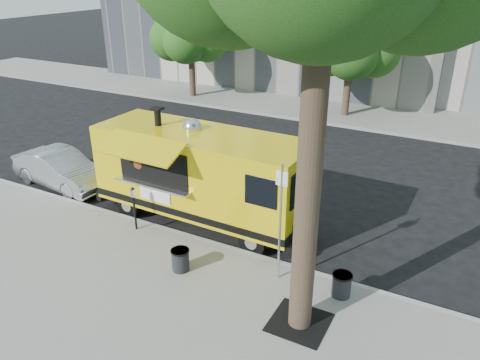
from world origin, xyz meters
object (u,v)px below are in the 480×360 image
Objects in this scene: far_tree_b at (352,40)px; sedan at (61,169)px; far_tree_a at (190,31)px; trash_bin_right at (342,284)px; parking_meter at (134,203)px; food_truck at (200,173)px; sign_post at (280,216)px; trash_bin_left at (180,259)px.

sedan is (-6.42, -12.70, -3.20)m from far_tree_b.
far_tree_a is 9.38× the size of trash_bin_right.
food_truck is at bearing 51.62° from parking_meter.
trash_bin_right is (10.52, -1.49, -0.18)m from sedan.
parking_meter is (-4.55, 0.20, -0.87)m from sign_post.
far_tree_b is 9.64× the size of trash_bin_right.
trash_bin_right is at bearing -91.92° from sedan.
trash_bin_right is (1.55, 0.06, -1.39)m from sign_post.
parking_meter is at bearing -127.24° from food_truck.
far_tree_b is at bearing 81.90° from parking_meter.
far_tree_b reaches higher than trash_bin_left.
parking_meter is 6.12m from trash_bin_right.
sedan is at bearing 160.32° from trash_bin_left.
parking_meter is at bearing 178.69° from trash_bin_right.
parking_meter is 4.63m from sedan.
far_tree_b reaches higher than trash_bin_right.
sign_post is at bearing -177.75° from trash_bin_right.
sedan is at bearing 171.94° from trash_bin_right.
far_tree_a is 19.31m from trash_bin_right.
sign_post is at bearing -93.66° from sedan.
far_tree_a reaches higher than trash_bin_left.
far_tree_b is at bearing 106.12° from trash_bin_right.
far_tree_b is at bearing 2.54° from far_tree_a.
sedan is 10.62m from trash_bin_right.
trash_bin_left is at bearing -103.54° from sedan.
sign_post is at bearing -2.52° from parking_meter.
far_tree_a reaches higher than parking_meter.
sign_post reaches higher than parking_meter.
far_tree_a reaches higher than trash_bin_right.
sign_post reaches higher than trash_bin_left.
sedan is at bearing -176.77° from food_truck.
far_tree_b is 15.47m from trash_bin_left.
far_tree_b reaches higher than sign_post.
food_truck reaches higher than sedan.
far_tree_b is at bearing 100.15° from sign_post.
trash_bin_left is (-2.28, -0.84, -1.39)m from sign_post.
far_tree_b is 4.12× the size of parking_meter.
far_tree_a is at bearing -177.46° from far_tree_b.
sign_post is (2.55, -14.25, -1.98)m from far_tree_b.
far_tree_b is at bearing -20.66° from sedan.
food_truck is 11.86× the size of trash_bin_left.
far_tree_b is (9.00, 0.40, 0.06)m from far_tree_a.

